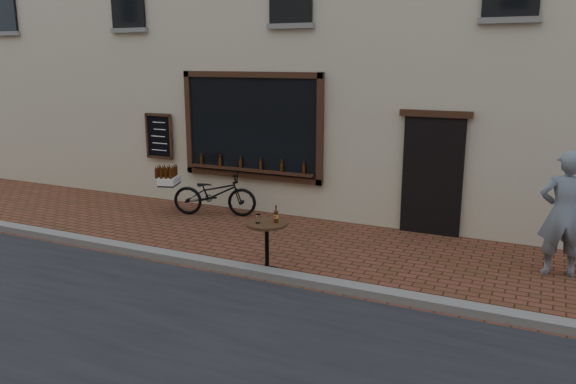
% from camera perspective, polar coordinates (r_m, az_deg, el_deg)
% --- Properties ---
extents(ground, '(90.00, 90.00, 0.00)m').
position_cam_1_polar(ground, '(8.50, -3.51, -8.94)').
color(ground, '#542F1B').
rests_on(ground, ground).
extents(kerb, '(90.00, 0.25, 0.12)m').
position_cam_1_polar(kerb, '(8.64, -2.87, -8.12)').
color(kerb, slate).
rests_on(kerb, ground).
extents(cargo_bicycle, '(2.12, 1.16, 1.00)m').
position_cam_1_polar(cargo_bicycle, '(11.88, -7.64, -0.12)').
color(cargo_bicycle, black).
rests_on(cargo_bicycle, ground).
extents(bistro_table, '(0.63, 0.63, 1.08)m').
position_cam_1_polar(bistro_table, '(8.57, -2.14, -4.62)').
color(bistro_table, black).
rests_on(bistro_table, ground).
extents(pedestrian, '(0.80, 0.62, 1.93)m').
position_cam_1_polar(pedestrian, '(9.35, 26.16, -2.00)').
color(pedestrian, slate).
rests_on(pedestrian, ground).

